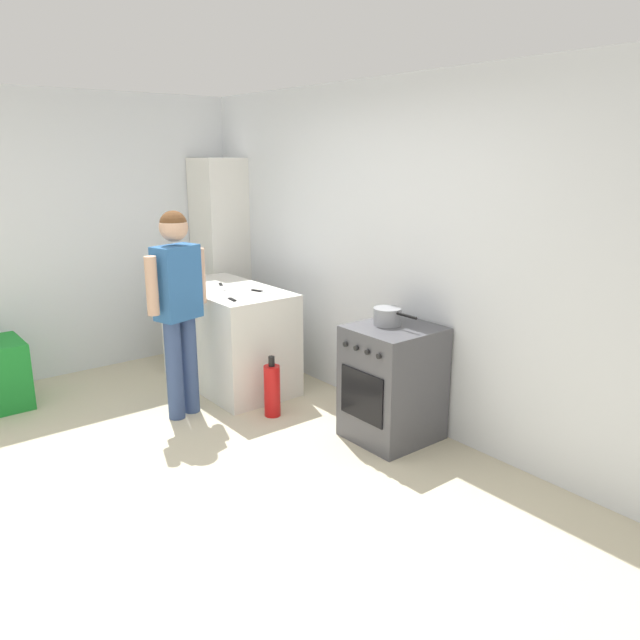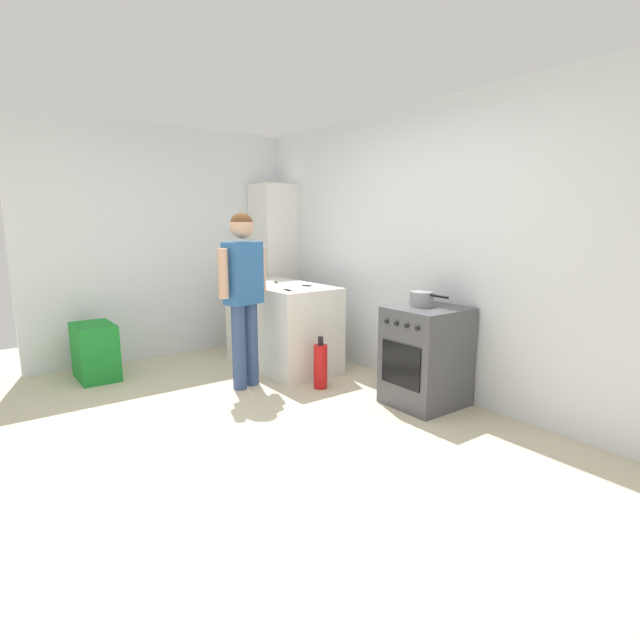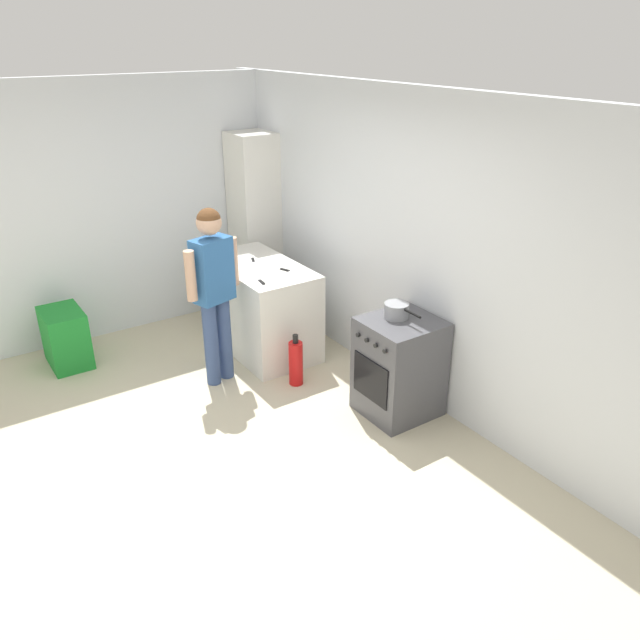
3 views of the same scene
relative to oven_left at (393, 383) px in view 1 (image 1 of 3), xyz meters
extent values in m
plane|color=beige|center=(-0.35, -1.58, -0.43)|extent=(8.00, 8.00, 0.00)
cube|color=silver|center=(-0.35, 0.37, 0.87)|extent=(6.00, 0.10, 2.60)
cube|color=silver|center=(-2.95, -1.18, 0.87)|extent=(0.10, 3.10, 2.60)
cube|color=silver|center=(-1.70, -0.38, 0.02)|extent=(1.30, 0.70, 0.90)
cube|color=#4C4C51|center=(0.00, 0.00, 0.00)|extent=(0.57, 0.60, 0.85)
cube|color=black|center=(0.00, -0.30, -0.03)|extent=(0.43, 0.01, 0.36)
cylinder|color=black|center=(-0.13, -0.12, 0.42)|extent=(0.18, 0.18, 0.01)
cylinder|color=black|center=(0.13, -0.12, 0.42)|extent=(0.18, 0.18, 0.01)
cylinder|color=black|center=(-0.13, 0.12, 0.42)|extent=(0.18, 0.18, 0.01)
cylinder|color=black|center=(0.13, 0.12, 0.42)|extent=(0.18, 0.18, 0.01)
cylinder|color=black|center=(-0.17, -0.31, 0.31)|extent=(0.04, 0.02, 0.04)
cylinder|color=black|center=(-0.06, -0.31, 0.31)|extent=(0.04, 0.02, 0.04)
cylinder|color=black|center=(0.06, -0.31, 0.31)|extent=(0.04, 0.02, 0.04)
cylinder|color=black|center=(0.17, -0.31, 0.31)|extent=(0.04, 0.02, 0.04)
cylinder|color=gray|center=(-0.08, 0.00, 0.49)|extent=(0.20, 0.20, 0.12)
cylinder|color=black|center=(0.11, 0.00, 0.53)|extent=(0.18, 0.02, 0.02)
cube|color=silver|center=(-1.38, -0.57, 0.48)|extent=(0.14, 0.05, 0.01)
cube|color=black|center=(-1.26, -0.59, 0.48)|extent=(0.11, 0.04, 0.01)
cube|color=silver|center=(-1.25, -0.19, 0.48)|extent=(0.24, 0.11, 0.01)
cube|color=black|center=(-1.41, -0.25, 0.48)|extent=(0.11, 0.06, 0.01)
cube|color=silver|center=(-1.69, -0.43, 0.48)|extent=(0.20, 0.11, 0.01)
cube|color=black|center=(-1.83, -0.37, 0.48)|extent=(0.11, 0.07, 0.01)
cylinder|color=#384C7A|center=(-1.31, -1.10, -0.02)|extent=(0.13, 0.13, 0.80)
cylinder|color=#384C7A|center=(-1.35, -0.95, -0.02)|extent=(0.13, 0.13, 0.80)
cube|color=#2D609E|center=(-1.33, -1.03, 0.66)|extent=(0.29, 0.38, 0.57)
cylinder|color=tan|center=(-1.26, -1.26, 0.68)|extent=(0.09, 0.09, 0.44)
cylinder|color=tan|center=(-1.40, -0.79, 0.68)|extent=(0.09, 0.09, 0.44)
sphere|color=tan|center=(-1.33, -1.03, 1.09)|extent=(0.22, 0.22, 0.22)
sphere|color=brown|center=(-1.33, -1.03, 1.11)|extent=(0.21, 0.21, 0.21)
cylinder|color=red|center=(-0.87, -0.48, -0.22)|extent=(0.13, 0.13, 0.42)
cylinder|color=black|center=(-0.87, -0.48, 0.03)|extent=(0.05, 0.05, 0.08)
cube|color=#1E842D|center=(-2.44, -2.12, -0.29)|extent=(0.52, 0.36, 0.28)
cube|color=silver|center=(-2.65, 0.10, 0.57)|extent=(0.48, 0.44, 2.00)
camera|label=1|loc=(3.02, -3.07, 1.63)|focal=35.00mm
camera|label=2|loc=(2.77, -3.17, 1.14)|focal=28.00mm
camera|label=3|loc=(3.40, -3.09, 2.54)|focal=35.00mm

